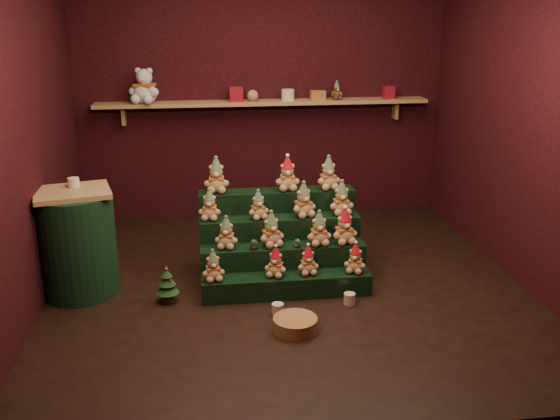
{
  "coord_description": "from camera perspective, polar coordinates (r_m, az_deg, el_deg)",
  "views": [
    {
      "loc": [
        -0.7,
        -4.86,
        2.29
      ],
      "look_at": [
        -0.03,
        0.25,
        0.6
      ],
      "focal_mm": 40.0,
      "sensor_mm": 36.0,
      "label": 1
    }
  ],
  "objects": [
    {
      "name": "snow_globe_b",
      "position": [
        5.24,
        1.6,
        -3.04
      ],
      "size": [
        0.06,
        0.06,
        0.08
      ],
      "color": "black",
      "rests_on": "riser_tier_midfront"
    },
    {
      "name": "mug_left",
      "position": [
        4.91,
        -0.22,
        -9.06
      ],
      "size": [
        0.09,
        0.09,
        0.09
      ],
      "primitive_type": "cylinder",
      "color": "beige",
      "rests_on": "ground"
    },
    {
      "name": "right_wall",
      "position": [
        5.66,
        22.0,
        7.77
      ],
      "size": [
        0.1,
        4.0,
        2.8
      ],
      "primitive_type": "cube",
      "color": "black",
      "rests_on": "ground"
    },
    {
      "name": "riser_tier_midback",
      "position": [
        5.53,
        -0.01,
        -3.31
      ],
      "size": [
        1.4,
        0.22,
        0.54
      ],
      "primitive_type": "cube",
      "color": "black",
      "rests_on": "ground"
    },
    {
      "name": "gift_tin_red_a",
      "position": [
        6.78,
        -4.04,
        10.54
      ],
      "size": [
        0.14,
        0.14,
        0.16
      ],
      "primitive_type": "cube",
      "color": "#A6192B",
      "rests_on": "back_shelf"
    },
    {
      "name": "gift_tin_cream",
      "position": [
        6.84,
        0.72,
        10.48
      ],
      "size": [
        0.14,
        0.14,
        0.12
      ],
      "primitive_type": "cylinder",
      "color": "beige",
      "rests_on": "back_shelf"
    },
    {
      "name": "snow_globe_a",
      "position": [
        5.19,
        -2.42,
        -3.16
      ],
      "size": [
        0.07,
        0.07,
        0.09
      ],
      "color": "black",
      "rests_on": "riser_tier_midfront"
    },
    {
      "name": "teddy_14",
      "position": [
        5.61,
        4.44,
        3.39
      ],
      "size": [
        0.24,
        0.22,
        0.3
      ],
      "primitive_type": null,
      "rotation": [
        0.0,
        0.0,
        0.14
      ],
      "color": "tan",
      "rests_on": "riser_tier_back"
    },
    {
      "name": "teddy_9",
      "position": [
        5.36,
        -2.01,
        0.48
      ],
      "size": [
        0.22,
        0.2,
        0.25
      ],
      "primitive_type": null,
      "rotation": [
        0.0,
        0.0,
        0.28
      ],
      "color": "tan",
      "rests_on": "riser_tier_midback"
    },
    {
      "name": "teddy_1",
      "position": [
        5.1,
        -0.39,
        -4.75
      ],
      "size": [
        0.23,
        0.22,
        0.25
      ],
      "primitive_type": null,
      "rotation": [
        0.0,
        0.0,
        -0.41
      ],
      "color": "tan",
      "rests_on": "riser_tier_front"
    },
    {
      "name": "mini_christmas_tree",
      "position": [
        5.14,
        -10.27,
        -6.71
      ],
      "size": [
        0.19,
        0.19,
        0.32
      ],
      "rotation": [
        0.0,
        0.0,
        0.36
      ],
      "color": "#412817",
      "rests_on": "ground"
    },
    {
      "name": "teddy_4",
      "position": [
        5.21,
        -4.92,
        -2.07
      ],
      "size": [
        0.23,
        0.21,
        0.27
      ],
      "primitive_type": null,
      "rotation": [
        0.0,
        0.0,
        -0.23
      ],
      "color": "tan",
      "rests_on": "riser_tier_midfront"
    },
    {
      "name": "teddy_0",
      "position": [
        5.05,
        -6.15,
        -5.07
      ],
      "size": [
        0.21,
        0.19,
        0.26
      ],
      "primitive_type": null,
      "rotation": [
        0.0,
        0.0,
        0.15
      ],
      "color": "tan",
      "rests_on": "riser_tier_front"
    },
    {
      "name": "teddy_5",
      "position": [
        5.24,
        -0.81,
        -1.75
      ],
      "size": [
        0.27,
        0.25,
        0.3
      ],
      "primitive_type": null,
      "rotation": [
        0.0,
        0.0,
        0.34
      ],
      "color": "tan",
      "rests_on": "riser_tier_midfront"
    },
    {
      "name": "teddy_11",
      "position": [
        5.5,
        5.64,
        1.11
      ],
      "size": [
        0.23,
        0.21,
        0.3
      ],
      "primitive_type": null,
      "rotation": [
        0.0,
        0.0,
        0.07
      ],
      "color": "tan",
      "rests_on": "riser_tier_midback"
    },
    {
      "name": "back_shelf",
      "position": [
        6.84,
        -1.5,
        9.75
      ],
      "size": [
        3.6,
        0.26,
        0.24
      ],
      "color": "tan",
      "rests_on": "ground"
    },
    {
      "name": "back_wall",
      "position": [
        7.0,
        -1.66,
        10.82
      ],
      "size": [
        4.0,
        0.1,
        2.8
      ],
      "primitive_type": "cube",
      "color": "black",
      "rests_on": "ground"
    },
    {
      "name": "wicker_basket",
      "position": [
        4.69,
        1.4,
        -10.4
      ],
      "size": [
        0.43,
        0.43,
        0.1
      ],
      "primitive_type": "cylinder",
      "rotation": [
        0.0,
        0.0,
        -0.39
      ],
      "color": "#A27541",
      "rests_on": "ground"
    },
    {
      "name": "front_wall",
      "position": [
        3.03,
        6.31,
        0.94
      ],
      "size": [
        4.0,
        0.1,
        2.8
      ],
      "primitive_type": "cube",
      "color": "black",
      "rests_on": "ground"
    },
    {
      "name": "riser_tier_midfront",
      "position": [
        5.36,
        0.29,
        -5.05
      ],
      "size": [
        1.4,
        0.22,
        0.36
      ],
      "primitive_type": "cube",
      "color": "black",
      "rests_on": "ground"
    },
    {
      "name": "brown_bear",
      "position": [
        6.92,
        5.2,
        10.82
      ],
      "size": [
        0.17,
        0.16,
        0.2
      ],
      "primitive_type": null,
      "rotation": [
        0.0,
        0.0,
        0.3
      ],
      "color": "#532C1B",
      "rests_on": "back_shelf"
    },
    {
      "name": "gift_tin_red_b",
      "position": [
        7.08,
        9.87,
        10.56
      ],
      "size": [
        0.12,
        0.12,
        0.14
      ],
      "primitive_type": "cube",
      "color": "#A6192B",
      "rests_on": "back_shelf"
    },
    {
      "name": "riser_tier_front",
      "position": [
        5.2,
        0.62,
        -6.91
      ],
      "size": [
        1.4,
        0.22,
        0.18
      ],
      "primitive_type": "cube",
      "color": "black",
      "rests_on": "ground"
    },
    {
      "name": "teddy_10",
      "position": [
        5.41,
        2.16,
        0.94
      ],
      "size": [
        0.27,
        0.26,
        0.3
      ],
      "primitive_type": null,
      "rotation": [
        0.0,
        0.0,
        0.36
      ],
      "color": "tan",
      "rests_on": "riser_tier_midback"
    },
    {
      "name": "teddy_3",
      "position": [
        5.21,
        6.91,
        -4.37
      ],
      "size": [
        0.23,
        0.22,
        0.25
      ],
      "primitive_type": null,
      "rotation": [
        0.0,
        0.0,
        -0.42
      ],
      "color": "tan",
      "rests_on": "riser_tier_front"
    },
    {
      "name": "teddy_6",
      "position": [
        5.27,
        3.59,
        -1.68
      ],
      "size": [
        0.22,
        0.2,
        0.29
      ],
      "primitive_type": null,
      "rotation": [
        0.0,
        0.0,
        0.07
      ],
      "color": "tan",
      "rests_on": "riser_tier_midfront"
    },
    {
      "name": "snow_globe_c",
      "position": [
        5.31,
        5.71,
        -2.81
      ],
      "size": [
        0.06,
        0.06,
        0.08
      ],
      "color": "black",
      "rests_on": "riser_tier_midfront"
    },
    {
      "name": "left_wall",
      "position": [
        5.12,
        -22.74,
        6.72
      ],
      "size": [
        0.1,
        4.0,
        2.8
      ],
      "primitive_type": "cube",
      "color": "black",
      "rests_on": "ground"
    },
    {
      "name": "teddy_2",
      "position": [
        5.15,
        2.57,
        -4.58
      ],
      "size": [
        0.19,
        0.18,
        0.25
      ],
      "primitive_type": null,
      "rotation": [
        0.0,
        0.0,
        0.1
      ],
      "color": "tan",
      "rests_on": "riser_tier_front"
    },
    {
      "name": "teddy_8",
      "position": [
        5.37,
        -6.46,
        0.5
      ],
      "size": [
        0.22,
        0.2,
        0.27
      ],
      "primitive_type": null,
      "rotation": [
        0.0,
        0.0,
        -0.15
      ],
      "color": "tan",
      "rests_on": "riser_tier_midback"
    },
    {
      "name": "teddy_12",
      "position": [
        5.52,
        -5.84,
        3.19
      ],
      "size": [
        0.24,
        0.21,
        0.31
      ],
      "primitive_type": null,
      "rotation": [
        0.0,
        0.0,
        -0.07
      ],
      "color": "tan",
      "rests_on": "riser_tier_back"
    },
    {
      "name": "teddy_13",
      "position": [
        5.56,
        0.69,
        3.35
      ],
      "size": [
        0.22,
        0.2,
        0.3
      ],
      "primitive_type": null,
      "rotation": [
        0.0,
        0.0,
        -0.03
      ],
      "color": "tan",
      "rests_on": "riser_tier_back"
    },
    {
      "name": "scarf_gift_box",
      "position": [
        6.9,
        3.48,
        10.43
      ],
      "size": [
        0.16,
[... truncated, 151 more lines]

